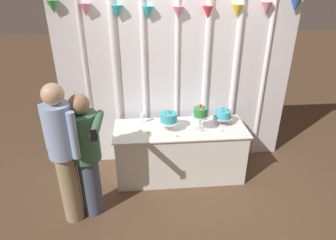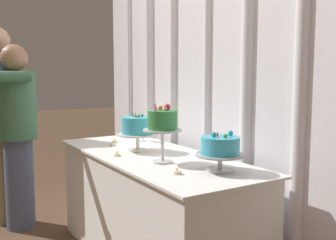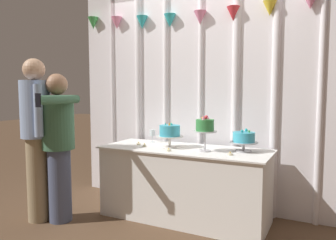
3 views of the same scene
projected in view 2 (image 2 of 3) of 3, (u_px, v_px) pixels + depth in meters
draped_curtain at (210, 64)px, 2.86m from camera, size 3.29×0.15×2.64m
cake_table at (152, 209)px, 2.73m from camera, size 1.79×0.70×0.76m
cake_display_leftmost at (137, 127)px, 2.79m from camera, size 0.29×0.29×0.28m
cake_display_center at (162, 123)px, 2.41m from camera, size 0.24×0.24×0.37m
cake_display_rightmost at (220, 148)px, 2.21m from camera, size 0.28×0.28×0.23m
wine_glass at (143, 128)px, 3.20m from camera, size 0.07×0.07×0.15m
tealight_far_left at (114, 142)px, 3.13m from camera, size 0.05×0.05×0.03m
tealight_near_left at (113, 144)px, 2.99m from camera, size 0.04×0.04×0.04m
tealight_near_right at (117, 155)px, 2.63m from camera, size 0.05×0.05×0.03m
tealight_far_right at (177, 172)px, 2.15m from camera, size 0.05×0.05×0.03m
guest_man_pink_jacket at (0, 115)px, 3.42m from camera, size 0.42×0.42×1.70m
guest_man_dark_suit at (16, 129)px, 3.30m from camera, size 0.46×0.63×1.54m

